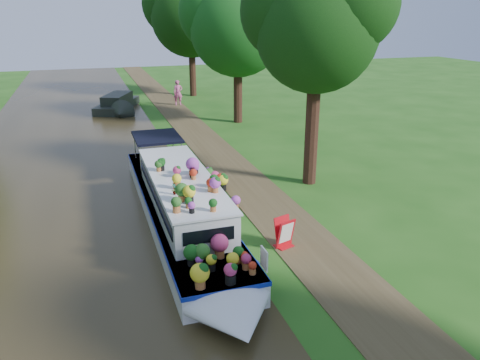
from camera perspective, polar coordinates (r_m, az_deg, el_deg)
name	(u,v)px	position (r m, az deg, el deg)	size (l,w,h in m)	color
ground	(249,223)	(16.37, 1.07, -5.21)	(100.00, 100.00, 0.00)	#1E5014
canal_water	(67,248)	(15.64, -20.36, -7.79)	(10.00, 100.00, 0.02)	#2E2614
towpath	(280,218)	(16.77, 4.96, -4.59)	(2.20, 100.00, 0.03)	#443820
plant_boat	(183,205)	(15.71, -6.99, -3.07)	(2.29, 13.52, 2.24)	silver
tree_near_overhang	(317,21)	(19.15, 9.32, 18.63)	(5.52, 5.28, 8.99)	black
tree_near_mid	(237,20)	(30.55, -0.35, 18.96)	(6.90, 6.60, 9.40)	black
tree_near_far	(190,10)	(41.04, -6.12, 19.96)	(7.59, 7.26, 10.30)	black
second_boat	(118,104)	(36.10, -14.71, 8.98)	(3.80, 6.64, 1.20)	black
sandwich_board	(284,234)	(14.61, 5.44, -6.56)	(0.63, 0.63, 0.94)	red
pedestrian_pink	(178,93)	(37.12, -7.57, 10.51)	(0.70, 0.46, 1.91)	#C85268
verge_plant	(212,192)	(18.52, -3.46, -1.51)	(0.35, 0.30, 0.39)	#22641E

